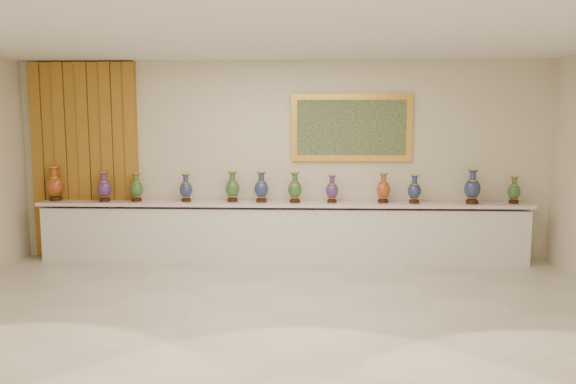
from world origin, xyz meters
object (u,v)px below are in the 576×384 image
at_px(counter, 282,233).
at_px(vase_2, 136,189).
at_px(vase_0, 55,185).
at_px(vase_1, 104,188).

xyz_separation_m(counter, vase_2, (-2.19, -0.03, 0.66)).
distance_m(vase_0, vase_2, 1.26).
xyz_separation_m(counter, vase_0, (-3.45, 0.00, 0.70)).
height_order(vase_0, vase_2, vase_0).
relative_size(counter, vase_0, 13.99).
relative_size(vase_1, vase_2, 1.05).
relative_size(vase_0, vase_2, 1.21).
bearing_deg(vase_1, vase_0, 175.54).
height_order(counter, vase_0, vase_0).
xyz_separation_m(vase_1, vase_2, (0.48, 0.03, -0.01)).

